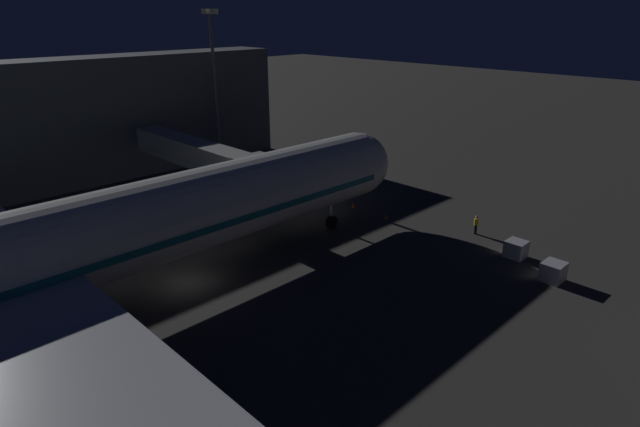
{
  "coord_description": "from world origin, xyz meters",
  "views": [
    {
      "loc": [
        -31.91,
        17.46,
        19.23
      ],
      "look_at": [
        -3.0,
        -11.04,
        3.5
      ],
      "focal_mm": 29.41,
      "sensor_mm": 36.0,
      "label": 1
    }
  ],
  "objects_px": {
    "baggage_container_far_row": "(553,272)",
    "traffic_cone_nose_port": "(386,216)",
    "airliner_at_gate": "(23,263)",
    "apron_floodlight_mast": "(215,79)",
    "traffic_cone_nose_starboard": "(353,205)",
    "baggage_container_near_belt": "(516,249)",
    "ground_crew_under_port_wing": "(476,224)",
    "jet_bridge": "(209,158)"
  },
  "relations": [
    {
      "from": "jet_bridge",
      "to": "traffic_cone_nose_port",
      "type": "relative_size",
      "value": 39.81
    },
    {
      "from": "baggage_container_far_row",
      "to": "traffic_cone_nose_starboard",
      "type": "height_order",
      "value": "baggage_container_far_row"
    },
    {
      "from": "apron_floodlight_mast",
      "to": "ground_crew_under_port_wing",
      "type": "xyz_separation_m",
      "value": [
        -35.83,
        -3.48,
        -10.23
      ]
    },
    {
      "from": "apron_floodlight_mast",
      "to": "traffic_cone_nose_starboard",
      "type": "xyz_separation_m",
      "value": [
        -23.3,
        -0.56,
        -10.93
      ]
    },
    {
      "from": "traffic_cone_nose_port",
      "to": "baggage_container_far_row",
      "type": "bearing_deg",
      "value": 176.77
    },
    {
      "from": "airliner_at_gate",
      "to": "apron_floodlight_mast",
      "type": "height_order",
      "value": "apron_floodlight_mast"
    },
    {
      "from": "baggage_container_near_belt",
      "to": "traffic_cone_nose_port",
      "type": "distance_m",
      "value": 13.02
    },
    {
      "from": "apron_floodlight_mast",
      "to": "traffic_cone_nose_starboard",
      "type": "distance_m",
      "value": 25.74
    },
    {
      "from": "airliner_at_gate",
      "to": "apron_floodlight_mast",
      "type": "bearing_deg",
      "value": -50.56
    },
    {
      "from": "jet_bridge",
      "to": "apron_floodlight_mast",
      "type": "relative_size",
      "value": 1.12
    },
    {
      "from": "apron_floodlight_mast",
      "to": "baggage_container_near_belt",
      "type": "relative_size",
      "value": 12.36
    },
    {
      "from": "ground_crew_under_port_wing",
      "to": "apron_floodlight_mast",
      "type": "bearing_deg",
      "value": 5.55
    },
    {
      "from": "baggage_container_far_row",
      "to": "traffic_cone_nose_port",
      "type": "distance_m",
      "value": 16.92
    },
    {
      "from": "baggage_container_far_row",
      "to": "traffic_cone_nose_port",
      "type": "xyz_separation_m",
      "value": [
        16.89,
        -0.95,
        -0.46
      ]
    },
    {
      "from": "apron_floodlight_mast",
      "to": "traffic_cone_nose_port",
      "type": "bearing_deg",
      "value": -178.84
    },
    {
      "from": "airliner_at_gate",
      "to": "apron_floodlight_mast",
      "type": "xyz_separation_m",
      "value": [
        25.5,
        -31.01,
        5.77
      ]
    },
    {
      "from": "apron_floodlight_mast",
      "to": "airliner_at_gate",
      "type": "bearing_deg",
      "value": 129.44
    },
    {
      "from": "ground_crew_under_port_wing",
      "to": "jet_bridge",
      "type": "bearing_deg",
      "value": 32.14
    },
    {
      "from": "baggage_container_far_row",
      "to": "traffic_cone_nose_port",
      "type": "bearing_deg",
      "value": -3.23
    },
    {
      "from": "apron_floodlight_mast",
      "to": "ground_crew_under_port_wing",
      "type": "relative_size",
      "value": 10.91
    },
    {
      "from": "baggage_container_near_belt",
      "to": "baggage_container_far_row",
      "type": "distance_m",
      "value": 4.36
    },
    {
      "from": "ground_crew_under_port_wing",
      "to": "traffic_cone_nose_port",
      "type": "distance_m",
      "value": 8.67
    },
    {
      "from": "jet_bridge",
      "to": "airliner_at_gate",
      "type": "bearing_deg",
      "value": 119.73
    },
    {
      "from": "baggage_container_near_belt",
      "to": "traffic_cone_nose_port",
      "type": "relative_size",
      "value": 2.87
    },
    {
      "from": "baggage_container_far_row",
      "to": "ground_crew_under_port_wing",
      "type": "distance_m",
      "value": 9.58
    },
    {
      "from": "traffic_cone_nose_starboard",
      "to": "baggage_container_near_belt",
      "type": "bearing_deg",
      "value": -176.81
    },
    {
      "from": "apron_floodlight_mast",
      "to": "traffic_cone_nose_starboard",
      "type": "height_order",
      "value": "apron_floodlight_mast"
    },
    {
      "from": "airliner_at_gate",
      "to": "ground_crew_under_port_wing",
      "type": "xyz_separation_m",
      "value": [
        -10.33,
        -34.49,
        -4.46
      ]
    },
    {
      "from": "traffic_cone_nose_port",
      "to": "baggage_container_near_belt",
      "type": "bearing_deg",
      "value": -175.74
    },
    {
      "from": "airliner_at_gate",
      "to": "baggage_container_near_belt",
      "type": "distance_m",
      "value": 36.21
    },
    {
      "from": "airliner_at_gate",
      "to": "jet_bridge",
      "type": "distance_m",
      "value": 23.73
    },
    {
      "from": "baggage_container_far_row",
      "to": "ground_crew_under_port_wing",
      "type": "bearing_deg",
      "value": -23.85
    },
    {
      "from": "jet_bridge",
      "to": "baggage_container_far_row",
      "type": "xyz_separation_m",
      "value": [
        -30.85,
        -10.01,
        -4.86
      ]
    },
    {
      "from": "jet_bridge",
      "to": "baggage_container_far_row",
      "type": "distance_m",
      "value": 32.8
    },
    {
      "from": "jet_bridge",
      "to": "apron_floodlight_mast",
      "type": "bearing_deg",
      "value": -37.13
    },
    {
      "from": "airliner_at_gate",
      "to": "traffic_cone_nose_starboard",
      "type": "distance_m",
      "value": 32.06
    },
    {
      "from": "airliner_at_gate",
      "to": "jet_bridge",
      "type": "height_order",
      "value": "airliner_at_gate"
    },
    {
      "from": "baggage_container_near_belt",
      "to": "ground_crew_under_port_wing",
      "type": "distance_m",
      "value": 5.24
    },
    {
      "from": "jet_bridge",
      "to": "baggage_container_near_belt",
      "type": "relative_size",
      "value": 13.89
    },
    {
      "from": "baggage_container_far_row",
      "to": "traffic_cone_nose_starboard",
      "type": "bearing_deg",
      "value": -2.56
    },
    {
      "from": "airliner_at_gate",
      "to": "traffic_cone_nose_port",
      "type": "relative_size",
      "value": 118.98
    },
    {
      "from": "traffic_cone_nose_port",
      "to": "apron_floodlight_mast",
      "type": "bearing_deg",
      "value": 1.16
    }
  ]
}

